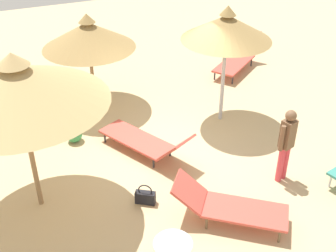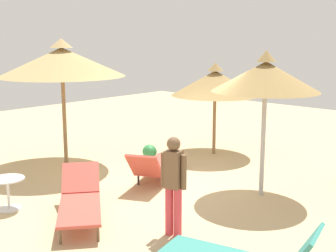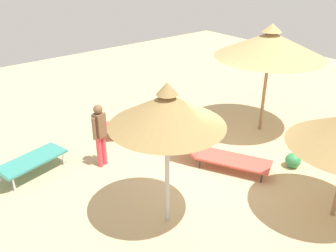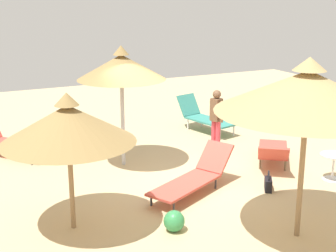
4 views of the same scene
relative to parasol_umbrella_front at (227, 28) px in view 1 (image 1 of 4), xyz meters
name	(u,v)px [view 1 (image 1 of 4)]	position (x,y,z in m)	size (l,w,h in m)	color
ground	(174,148)	(1.56, 0.64, -2.42)	(24.00, 24.00, 0.10)	tan
parasol_umbrella_front	(227,28)	(0.00, 0.00, 0.00)	(2.07, 2.07, 2.87)	#B2B2B7
parasol_umbrella_center	(17,84)	(4.67, 1.38, 0.16)	(2.98, 2.98, 3.08)	olive
parasol_umbrella_edge	(88,35)	(2.69, -1.99, -0.46)	(2.31, 2.31, 2.45)	olive
lounge_chair_near_right	(228,205)	(1.65, 3.20, -2.00)	(2.03, 1.80, 0.76)	#CC4C3F
lounge_chair_far_right	(238,57)	(-1.94, -2.39, -1.97)	(2.11, 1.79, 0.99)	#CC4C3F
lounge_chair_far_left	(147,141)	(2.23, 0.70, -2.03)	(1.62, 2.35, 0.83)	#CC4C3F
person_standing_back	(286,142)	(0.03, 2.58, -1.46)	(0.42, 0.28, 1.61)	#D83F4C
handbag	(145,197)	(2.83, 2.16, -2.23)	(0.40, 0.33, 0.44)	black
side_table_round	(173,252)	(2.99, 3.81, -1.96)	(0.62, 0.62, 0.60)	silver
beach_ball	(74,134)	(3.60, -0.44, -2.18)	(0.38, 0.38, 0.38)	#338C4C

